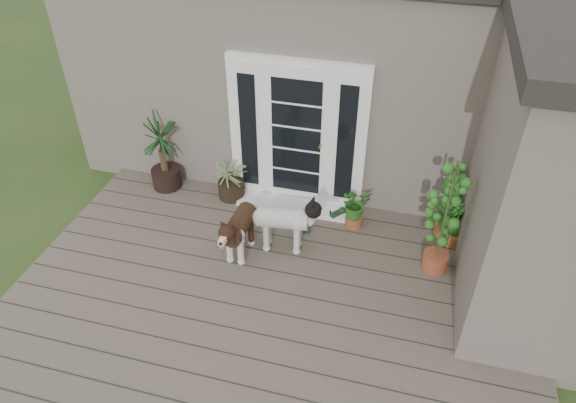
# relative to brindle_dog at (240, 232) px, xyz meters

# --- Properties ---
(deck) EXTENTS (6.20, 4.60, 0.12)m
(deck) POSITION_rel_brindle_dog_xyz_m (0.60, -0.87, -0.41)
(deck) COLOR #6B5B4C
(deck) RESTS_ON ground
(house_main) EXTENTS (7.40, 4.00, 3.10)m
(house_main) POSITION_rel_brindle_dog_xyz_m (0.60, 3.38, 1.08)
(house_main) COLOR #665E54
(house_main) RESTS_ON ground
(house_wing) EXTENTS (1.60, 2.40, 3.10)m
(house_wing) POSITION_rel_brindle_dog_xyz_m (3.50, 0.23, 1.08)
(house_wing) COLOR #665E54
(house_wing) RESTS_ON ground
(door_unit) EXTENTS (1.90, 0.14, 2.15)m
(door_unit) POSITION_rel_brindle_dog_xyz_m (0.40, 1.33, 0.73)
(door_unit) COLOR white
(door_unit) RESTS_ON deck
(door_step) EXTENTS (1.60, 0.40, 0.05)m
(door_step) POSITION_rel_brindle_dog_xyz_m (0.40, 1.13, -0.32)
(door_step) COLOR white
(door_step) RESTS_ON deck
(brindle_dog) EXTENTS (0.39, 0.85, 0.69)m
(brindle_dog) POSITION_rel_brindle_dog_xyz_m (0.00, 0.00, 0.00)
(brindle_dog) COLOR #3C2715
(brindle_dog) RESTS_ON deck
(white_dog) EXTENTS (0.90, 0.47, 0.72)m
(white_dog) POSITION_rel_brindle_dog_xyz_m (0.50, 0.24, 0.01)
(white_dog) COLOR white
(white_dog) RESTS_ON deck
(spider_plant) EXTENTS (0.79, 0.79, 0.69)m
(spider_plant) POSITION_rel_brindle_dog_xyz_m (-0.53, 1.13, -0.00)
(spider_plant) COLOR #9DB16D
(spider_plant) RESTS_ON deck
(yucca) EXTENTS (1.02, 1.02, 1.19)m
(yucca) POSITION_rel_brindle_dog_xyz_m (-1.57, 1.13, 0.25)
(yucca) COLOR black
(yucca) RESTS_ON deck
(herb_a) EXTENTS (0.57, 0.57, 0.51)m
(herb_a) POSITION_rel_brindle_dog_xyz_m (1.32, 0.93, -0.09)
(herb_a) COLOR #24651C
(herb_a) RESTS_ON deck
(herb_b) EXTENTS (0.60, 0.60, 0.68)m
(herb_b) POSITION_rel_brindle_dog_xyz_m (2.53, 1.11, -0.00)
(herb_b) COLOR #205618
(herb_b) RESTS_ON deck
(herb_c) EXTENTS (0.33, 0.33, 0.49)m
(herb_c) POSITION_rel_brindle_dog_xyz_m (2.65, 0.93, -0.10)
(herb_c) COLOR #2B5E1A
(herb_c) RESTS_ON deck
(sapling) EXTENTS (0.63, 0.63, 1.67)m
(sapling) POSITION_rel_brindle_dog_xyz_m (2.43, 0.36, 0.49)
(sapling) COLOR #18561A
(sapling) RESTS_ON deck
(clog_left) EXTENTS (0.15, 0.27, 0.08)m
(clog_left) POSITION_rel_brindle_dog_xyz_m (0.72, 0.70, -0.31)
(clog_left) COLOR #14341C
(clog_left) RESTS_ON deck
(clog_right) EXTENTS (0.29, 0.32, 0.09)m
(clog_right) POSITION_rel_brindle_dog_xyz_m (1.07, 1.06, -0.30)
(clog_right) COLOR black
(clog_right) RESTS_ON deck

